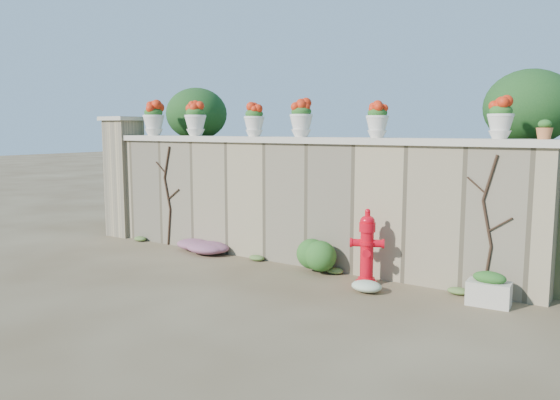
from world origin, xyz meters
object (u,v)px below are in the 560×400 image
Objects in this scene: urn_pot_0 at (154,119)px; terracotta_pot at (544,131)px; planter_box at (489,290)px; fire_hydrant at (367,247)px.

terracotta_pot is (7.04, 0.00, -0.21)m from urn_pot_0.
terracotta_pot reaches higher than planter_box.
urn_pot_0 reaches higher than terracotta_pot.
urn_pot_0 is (-4.90, 0.56, 1.87)m from fire_hydrant.
planter_box is (1.69, 0.02, -0.35)m from fire_hydrant.
terracotta_pot is at bearing 45.77° from planter_box.
urn_pot_0 is at bearing 149.57° from fire_hydrant.
urn_pot_0 is 2.71× the size of terracotta_pot.
fire_hydrant is 5.27m from urn_pot_0.
terracotta_pot is (2.14, 0.56, 1.66)m from fire_hydrant.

